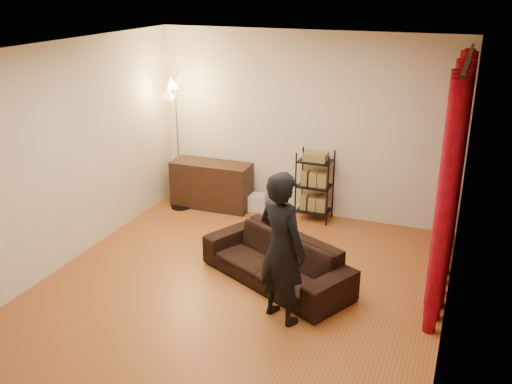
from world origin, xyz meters
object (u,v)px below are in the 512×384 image
at_px(sofa, 276,260).
at_px(media_cabinet, 212,185).
at_px(person, 282,248).
at_px(storage_boxes, 255,202).
at_px(wire_shelf, 315,186).
at_px(floor_lamp, 178,145).

bearing_deg(sofa, media_cabinet, 159.38).
xyz_separation_m(sofa, person, (0.30, -0.70, 0.54)).
height_order(storage_boxes, wire_shelf, wire_shelf).
bearing_deg(media_cabinet, wire_shelf, 2.48).
bearing_deg(floor_lamp, wire_shelf, 8.86).
xyz_separation_m(wire_shelf, floor_lamp, (-2.05, -0.32, 0.49)).
relative_size(person, media_cabinet, 1.32).
distance_m(sofa, wire_shelf, 1.97).
height_order(person, storage_boxes, person).
height_order(media_cabinet, floor_lamp, floor_lamp).
xyz_separation_m(sofa, media_cabinet, (-1.73, 1.86, 0.08)).
bearing_deg(storage_boxes, person, -63.16).
distance_m(person, wire_shelf, 2.71).
distance_m(person, media_cabinet, 3.29).
distance_m(sofa, media_cabinet, 2.54).
relative_size(storage_boxes, floor_lamp, 0.15).
bearing_deg(wire_shelf, storage_boxes, -178.69).
relative_size(sofa, person, 1.16).
bearing_deg(floor_lamp, media_cabinet, 26.84).
bearing_deg(storage_boxes, wire_shelf, -0.78).
bearing_deg(sofa, wire_shelf, 119.68).
height_order(media_cabinet, wire_shelf, wire_shelf).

